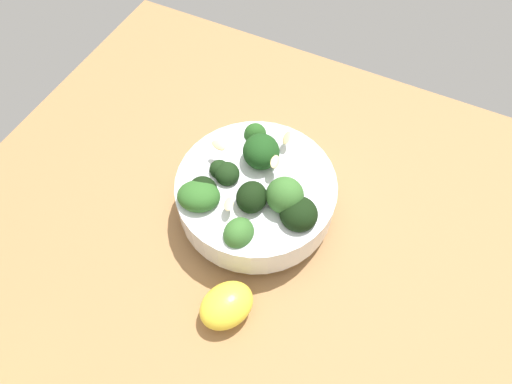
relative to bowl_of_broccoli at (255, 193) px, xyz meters
The scene contains 3 objects.
ground_plane 7.91cm from the bowl_of_broccoli, 79.64° to the left, with size 69.96×69.96×3.21cm, color #996D42.
bowl_of_broccoli is the anchor object (origin of this frame).
lemon_wedge 13.16cm from the bowl_of_broccoli, 102.78° to the left, with size 6.06×4.74×3.89cm, color yellow.
Camera 1 is at (-13.61, 20.32, 48.92)cm, focal length 32.15 mm.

